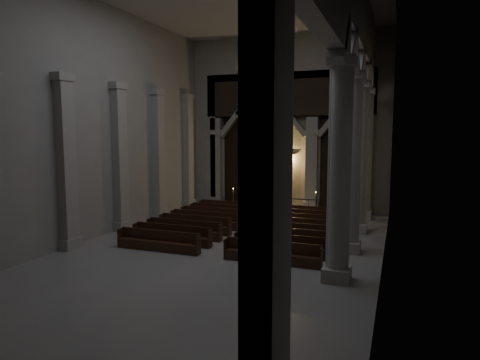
% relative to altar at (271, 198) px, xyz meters
% --- Properties ---
extents(room, '(24.00, 24.10, 12.00)m').
position_rel_altar_xyz_m(room, '(0.94, -10.87, 6.91)').
color(room, gray).
rests_on(room, ground).
extents(sanctuary_wall, '(14.00, 0.77, 12.00)m').
position_rel_altar_xyz_m(sanctuary_wall, '(0.94, 0.66, 5.92)').
color(sanctuary_wall, '#9B9890').
rests_on(sanctuary_wall, ground).
extents(right_arcade, '(1.00, 24.00, 12.00)m').
position_rel_altar_xyz_m(right_arcade, '(6.44, -9.54, 7.13)').
color(right_arcade, '#9B9890').
rests_on(right_arcade, ground).
extents(left_pilasters, '(0.60, 13.00, 8.03)m').
position_rel_altar_xyz_m(left_pilasters, '(-5.81, -7.37, 3.21)').
color(left_pilasters, '#9B9890').
rests_on(left_pilasters, ground).
extents(sanctuary_step, '(8.50, 2.60, 0.15)m').
position_rel_altar_xyz_m(sanctuary_step, '(0.94, -0.27, -0.62)').
color(sanctuary_step, '#9B9890').
rests_on(sanctuary_step, ground).
extents(altar, '(2.14, 0.86, 1.08)m').
position_rel_altar_xyz_m(altar, '(0.00, 0.00, 0.00)').
color(altar, '#B9B2A2').
rests_on(altar, sanctuary_step).
extents(altar_rail, '(5.11, 0.09, 1.00)m').
position_rel_altar_xyz_m(altar_rail, '(0.94, -1.22, -0.03)').
color(altar_rail, black).
rests_on(altar_rail, ground).
extents(candle_stand_left, '(0.25, 0.25, 1.50)m').
position_rel_altar_xyz_m(candle_stand_left, '(-2.32, -1.41, -0.29)').
color(candle_stand_left, '#AA7B34').
rests_on(candle_stand_left, ground).
extents(candle_stand_right, '(0.27, 0.27, 1.59)m').
position_rel_altar_xyz_m(candle_stand_right, '(3.54, -1.92, -0.26)').
color(candle_stand_right, '#AA7B34').
rests_on(candle_stand_right, ground).
extents(pews, '(9.54, 9.15, 0.92)m').
position_rel_altar_xyz_m(pews, '(0.94, -7.89, -0.39)').
color(pews, black).
rests_on(pews, ground).
extents(worshipper, '(0.58, 0.48, 1.37)m').
position_rel_altar_xyz_m(worshipper, '(1.72, -4.75, -0.01)').
color(worshipper, black).
rests_on(worshipper, ground).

